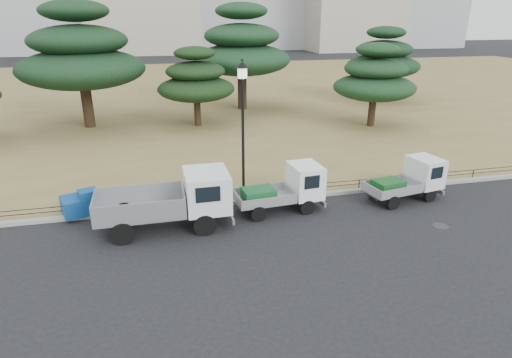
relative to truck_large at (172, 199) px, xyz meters
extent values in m
plane|color=black|center=(3.42, -1.02, -1.18)|extent=(220.00, 220.00, 0.00)
cube|color=olive|center=(3.42, 29.58, -1.10)|extent=(120.00, 56.00, 0.15)
cube|color=gray|center=(3.42, 1.58, -1.10)|extent=(120.00, 0.25, 0.16)
cylinder|color=black|center=(1.07, -0.89, -0.77)|extent=(0.83, 0.17, 0.83)
cylinder|color=black|center=(1.05, 0.91, -0.77)|extent=(0.83, 0.17, 0.83)
cylinder|color=black|center=(-1.79, -0.92, -0.77)|extent=(0.83, 0.17, 0.83)
cylinder|color=black|center=(-1.81, 0.88, -0.77)|extent=(0.83, 0.17, 0.83)
cube|color=#2D2D30|center=(-0.33, 0.00, -0.55)|extent=(4.63, 1.03, 0.14)
cube|color=gray|center=(-1.16, -0.01, -0.07)|extent=(3.23, 1.84, 0.81)
cube|color=silver|center=(1.30, 0.01, 0.23)|extent=(1.63, 1.98, 1.42)
cylinder|color=black|center=(5.30, -0.05, -0.87)|extent=(0.63, 0.21, 0.62)
cylinder|color=black|center=(5.19, 1.31, -0.87)|extent=(0.63, 0.21, 0.62)
cylinder|color=black|center=(3.24, -0.22, -0.87)|extent=(0.63, 0.21, 0.62)
cylinder|color=black|center=(3.13, 1.15, -0.87)|extent=(0.63, 0.21, 0.62)
cube|color=#2D2D30|center=(4.24, 0.55, -0.72)|extent=(3.39, 1.03, 0.14)
cube|color=#9D9FA4|center=(3.64, 0.50, -0.45)|extent=(2.41, 1.59, 0.41)
cube|color=white|center=(5.42, 0.65, 0.01)|extent=(1.28, 1.62, 1.33)
cube|color=#18542B|center=(3.41, 0.48, -0.34)|extent=(1.34, 1.02, 0.45)
cylinder|color=black|center=(10.85, -0.07, -0.88)|extent=(0.61, 0.26, 0.59)
cylinder|color=black|center=(10.62, 1.21, -0.88)|extent=(0.61, 0.26, 0.59)
cylinder|color=black|center=(8.90, -0.42, -0.88)|extent=(0.61, 0.26, 0.59)
cylinder|color=black|center=(8.67, 0.86, -0.88)|extent=(0.61, 0.26, 0.59)
cube|color=#2D2D30|center=(9.79, 0.40, -0.74)|extent=(3.28, 1.28, 0.14)
cube|color=#A1A3A8|center=(9.22, 0.30, -0.48)|extent=(2.41, 1.72, 0.40)
cube|color=silver|center=(10.90, 0.60, -0.05)|extent=(1.35, 1.64, 1.26)
cube|color=#154C1C|center=(9.00, 0.26, -0.38)|extent=(1.35, 1.08, 0.44)
cylinder|color=black|center=(3.08, 1.88, -0.95)|extent=(0.43, 0.43, 0.16)
cylinder|color=black|center=(3.08, 1.88, 1.59)|extent=(0.12, 0.12, 4.92)
cylinder|color=white|center=(3.08, 1.88, 4.24)|extent=(0.39, 0.39, 0.39)
cone|color=black|center=(3.08, 1.88, 4.56)|extent=(0.51, 0.51, 0.25)
cylinder|color=black|center=(3.42, 1.73, -0.83)|extent=(38.00, 0.03, 0.03)
cylinder|color=black|center=(3.42, 1.73, -0.65)|extent=(38.00, 0.03, 0.03)
cylinder|color=black|center=(3.42, 1.73, -0.83)|extent=(0.04, 0.04, 0.40)
cube|color=navy|center=(-3.49, 1.86, -0.68)|extent=(1.76, 1.52, 0.69)
cube|color=navy|center=(-3.19, 1.71, -0.19)|extent=(0.85, 0.79, 0.30)
cylinder|color=#2D2D30|center=(9.92, -2.22, -1.17)|extent=(0.60, 0.60, 0.01)
cylinder|color=black|center=(-4.98, 16.60, 0.60)|extent=(0.73, 0.73, 3.25)
ellipsoid|color=black|center=(-4.98, 16.60, 2.95)|extent=(8.35, 8.35, 2.67)
ellipsoid|color=black|center=(-4.98, 16.60, 4.78)|extent=(6.37, 6.37, 2.04)
ellipsoid|color=black|center=(-4.98, 16.60, 6.61)|extent=(4.40, 4.40, 1.41)
cylinder|color=black|center=(2.48, 15.25, 0.03)|extent=(0.48, 0.48, 2.12)
ellipsoid|color=black|center=(2.48, 15.25, 1.57)|extent=(5.34, 5.34, 1.71)
ellipsoid|color=black|center=(2.48, 15.25, 2.76)|extent=(4.08, 4.08, 1.31)
ellipsoid|color=black|center=(2.48, 15.25, 3.95)|extent=(2.82, 2.82, 0.90)
cylinder|color=black|center=(6.72, 20.26, 0.60)|extent=(0.74, 0.74, 3.27)
ellipsoid|color=#17341D|center=(6.72, 20.26, 2.97)|extent=(7.86, 7.86, 2.52)
ellipsoid|color=#17341D|center=(6.72, 20.26, 4.81)|extent=(6.00, 6.00, 1.92)
ellipsoid|color=#17341D|center=(6.72, 20.26, 6.65)|extent=(4.15, 4.15, 1.33)
cylinder|color=black|center=(14.44, 12.34, 0.08)|extent=(0.50, 0.50, 2.22)
ellipsoid|color=#16331A|center=(14.44, 12.34, 1.69)|extent=(5.63, 5.63, 1.80)
ellipsoid|color=#16331A|center=(14.44, 12.34, 2.94)|extent=(4.30, 4.30, 1.38)
ellipsoid|color=#16331A|center=(14.44, 12.34, 4.19)|extent=(2.97, 2.97, 0.95)
cylinder|color=black|center=(19.80, 21.05, 0.24)|extent=(0.57, 0.57, 2.53)
ellipsoid|color=black|center=(19.80, 21.05, 2.07)|extent=(6.46, 6.46, 2.07)
ellipsoid|color=black|center=(19.80, 21.05, 3.49)|extent=(4.93, 4.93, 1.58)
ellipsoid|color=black|center=(19.80, 21.05, 4.92)|extent=(3.41, 3.41, 1.09)
camera|label=1|loc=(-0.25, -14.82, 6.37)|focal=30.00mm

